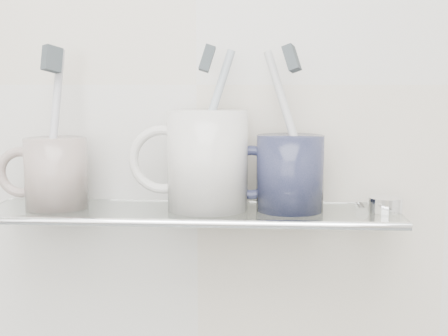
# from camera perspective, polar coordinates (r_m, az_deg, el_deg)

# --- Properties ---
(wall_back) EXTENTS (2.50, 0.00, 2.50)m
(wall_back) POSITION_cam_1_polar(r_m,az_deg,el_deg) (0.80, -2.53, 7.61)
(wall_back) COLOR silver
(wall_back) RESTS_ON ground
(shelf_glass) EXTENTS (0.50, 0.12, 0.01)m
(shelf_glass) POSITION_cam_1_polar(r_m,az_deg,el_deg) (0.76, -2.98, -4.11)
(shelf_glass) COLOR silver
(shelf_glass) RESTS_ON wall_back
(shelf_rail) EXTENTS (0.50, 0.01, 0.01)m
(shelf_rail) POSITION_cam_1_polar(r_m,az_deg,el_deg) (0.71, -3.52, -5.06)
(shelf_rail) COLOR silver
(shelf_rail) RESTS_ON shelf_glass
(bracket_left) EXTENTS (0.02, 0.03, 0.02)m
(bracket_left) POSITION_cam_1_polar(r_m,az_deg,el_deg) (0.86, -16.71, -3.81)
(bracket_left) COLOR silver
(bracket_left) RESTS_ON wall_back
(bracket_right) EXTENTS (0.02, 0.03, 0.02)m
(bracket_right) POSITION_cam_1_polar(r_m,az_deg,el_deg) (0.81, 12.35, -4.29)
(bracket_right) COLOR silver
(bracket_right) RESTS_ON wall_back
(mug_left) EXTENTS (0.08, 0.08, 0.09)m
(mug_left) POSITION_cam_1_polar(r_m,az_deg,el_deg) (0.79, -15.09, -0.42)
(mug_left) COLOR silver
(mug_left) RESTS_ON shelf_glass
(mug_left_handle) EXTENTS (0.06, 0.01, 0.06)m
(mug_left_handle) POSITION_cam_1_polar(r_m,az_deg,el_deg) (0.81, -18.06, -0.38)
(mug_left_handle) COLOR silver
(mug_left_handle) RESTS_ON mug_left
(toothbrush_left) EXTENTS (0.02, 0.06, 0.19)m
(toothbrush_left) POSITION_cam_1_polar(r_m,az_deg,el_deg) (0.79, -15.25, 3.77)
(toothbrush_left) COLOR #B3B2BF
(toothbrush_left) RESTS_ON mug_left
(bristles_left) EXTENTS (0.02, 0.03, 0.04)m
(bristles_left) POSITION_cam_1_polar(r_m,az_deg,el_deg) (0.79, -15.46, 9.59)
(bristles_left) COLOR #353D41
(bristles_left) RESTS_ON toothbrush_left
(mug_center) EXTENTS (0.12, 0.12, 0.12)m
(mug_center) POSITION_cam_1_polar(r_m,az_deg,el_deg) (0.75, -1.51, 0.73)
(mug_center) COLOR silver
(mug_center) RESTS_ON shelf_glass
(mug_center_handle) EXTENTS (0.08, 0.01, 0.08)m
(mug_center_handle) POSITION_cam_1_polar(r_m,az_deg,el_deg) (0.76, -5.63, 0.76)
(mug_center_handle) COLOR silver
(mug_center_handle) RESTS_ON mug_center
(toothbrush_center) EXTENTS (0.07, 0.04, 0.18)m
(toothbrush_center) POSITION_cam_1_polar(r_m,az_deg,el_deg) (0.75, -1.53, 3.83)
(toothbrush_center) COLOR #8CA4AF
(toothbrush_center) RESTS_ON mug_center
(bristles_center) EXTENTS (0.02, 0.03, 0.03)m
(bristles_center) POSITION_cam_1_polar(r_m,az_deg,el_deg) (0.75, -1.55, 9.97)
(bristles_center) COLOR #353D41
(bristles_center) RESTS_ON toothbrush_center
(mug_right) EXTENTS (0.09, 0.09, 0.09)m
(mug_right) POSITION_cam_1_polar(r_m,az_deg,el_deg) (0.75, 6.05, -0.46)
(mug_right) COLOR #171C31
(mug_right) RESTS_ON shelf_glass
(mug_right_handle) EXTENTS (0.07, 0.01, 0.07)m
(mug_right_handle) POSITION_cam_1_polar(r_m,az_deg,el_deg) (0.75, 2.52, -0.43)
(mug_right_handle) COLOR #171C31
(mug_right_handle) RESTS_ON mug_right
(toothbrush_right) EXTENTS (0.07, 0.05, 0.18)m
(toothbrush_right) POSITION_cam_1_polar(r_m,az_deg,el_deg) (0.75, 6.12, 3.78)
(toothbrush_right) COLOR beige
(toothbrush_right) RESTS_ON mug_right
(bristles_right) EXTENTS (0.03, 0.03, 0.03)m
(bristles_right) POSITION_cam_1_polar(r_m,az_deg,el_deg) (0.74, 6.21, 9.93)
(bristles_right) COLOR #353D41
(bristles_right) RESTS_ON toothbrush_right
(chrome_cap) EXTENTS (0.04, 0.04, 0.02)m
(chrome_cap) POSITION_cam_1_polar(r_m,az_deg,el_deg) (0.77, 14.54, -3.23)
(chrome_cap) COLOR silver
(chrome_cap) RESTS_ON shelf_glass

